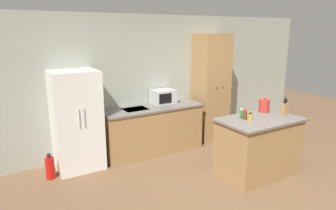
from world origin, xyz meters
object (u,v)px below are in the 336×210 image
spice_bottle_pale_salt (250,117)px  kettle (264,106)px  refrigerator (77,121)px  spice_bottle_green_herb (245,115)px  knife_block (284,109)px  spice_bottle_tall_dark (250,115)px  microwave (163,97)px  pantry_cabinet (211,88)px  spice_bottle_short_red (245,115)px  spice_bottle_amber_oil (241,114)px  fire_extinguisher (50,168)px

spice_bottle_pale_salt → kettle: 0.62m
refrigerator → spice_bottle_green_herb: (2.25, -1.59, 0.15)m
spice_bottle_green_herb → kettle: bearing=12.0°
knife_block → spice_bottle_tall_dark: (-0.57, 0.19, -0.07)m
refrigerator → knife_block: size_ratio=5.19×
refrigerator → microwave: size_ratio=3.75×
refrigerator → pantry_cabinet: (2.85, 0.04, 0.28)m
microwave → spice_bottle_tall_dark: bearing=-71.5°
spice_bottle_short_red → spice_bottle_amber_oil: (-0.00, 0.08, 0.00)m
refrigerator → microwave: refrigerator is taller
microwave → kettle: kettle is taller
kettle → fire_extinguisher: kettle is taller
spice_bottle_pale_salt → fire_extinguisher: (-2.74, 1.54, -0.82)m
knife_block → spice_bottle_short_red: size_ratio=2.05×
microwave → spice_bottle_green_herb: (0.52, -1.71, -0.04)m
refrigerator → fire_extinguisher: size_ratio=4.02×
refrigerator → microwave: 1.75m
spice_bottle_amber_oil → spice_bottle_green_herb: bearing=-29.3°
spice_bottle_short_red → spice_bottle_green_herb: 0.08m
refrigerator → microwave: (1.73, 0.12, 0.20)m
spice_bottle_pale_salt → kettle: bearing=22.7°
fire_extinguisher → refrigerator: bearing=19.0°
pantry_cabinet → spice_bottle_short_red: size_ratio=14.25×
microwave → spice_bottle_pale_salt: size_ratio=3.52×
pantry_cabinet → spice_bottle_tall_dark: pantry_cabinet is taller
spice_bottle_tall_dark → fire_extinguisher: spice_bottle_tall_dark is taller
spice_bottle_pale_salt → spice_bottle_green_herb: bearing=80.2°
microwave → spice_bottle_green_herb: microwave is taller
knife_block → spice_bottle_green_herb: 0.68m
spice_bottle_short_red → spice_bottle_pale_salt: size_ratio=1.24×
pantry_cabinet → kettle: (-0.05, -1.51, -0.07)m
spice_bottle_pale_salt → spice_bottle_tall_dark: bearing=46.0°
microwave → spice_bottle_tall_dark: 1.84m
knife_block → spice_bottle_tall_dark: 0.60m
microwave → kettle: size_ratio=1.84×
spice_bottle_short_red → knife_block: bearing=-14.6°
spice_bottle_short_red → spice_bottle_green_herb: size_ratio=1.58×
spice_bottle_amber_oil → spice_bottle_pale_salt: spice_bottle_amber_oil is taller
spice_bottle_amber_oil → kettle: kettle is taller
pantry_cabinet → microwave: pantry_cabinet is taller
pantry_cabinet → spice_bottle_green_herb: (-0.60, -1.63, -0.13)m
spice_bottle_amber_oil → spice_bottle_green_herb: 0.08m
pantry_cabinet → spice_bottle_amber_oil: bearing=-112.5°
refrigerator → spice_bottle_pale_salt: (2.23, -1.72, 0.17)m
spice_bottle_short_red → fire_extinguisher: size_ratio=0.38×
microwave → spice_bottle_pale_salt: microwave is taller
pantry_cabinet → spice_bottle_tall_dark: 1.75m
pantry_cabinet → knife_block: size_ratio=6.96×
microwave → kettle: (1.07, -1.60, 0.02)m
refrigerator → knife_block: (2.89, -1.82, 0.22)m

